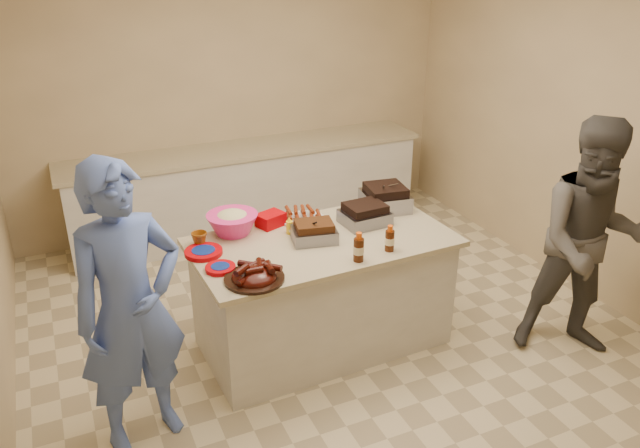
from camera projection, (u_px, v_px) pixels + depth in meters
name	position (u px, v px, depth m)	size (l,w,h in m)	color
room	(342.00, 343.00, 4.70)	(4.50, 5.00, 2.70)	tan
back_counter	(248.00, 190.00, 6.33)	(3.60, 0.64, 0.90)	silver
island	(323.00, 342.00, 4.72)	(1.82, 0.96, 0.86)	silver
rib_platter	(254.00, 280.00, 3.84)	(0.38, 0.38, 0.15)	#3B0A04
pulled_pork_tray	(314.00, 241.00, 4.34)	(0.30, 0.23, 0.09)	#47230F
brisket_tray	(365.00, 224.00, 4.60)	(0.33, 0.27, 0.10)	black
roasting_pan	(385.00, 209.00, 4.85)	(0.33, 0.33, 0.13)	gray
coleslaw_bowl	(233.00, 233.00, 4.45)	(0.37, 0.37, 0.25)	#E82A83
sausage_plate	(304.00, 221.00, 4.64)	(0.33, 0.33, 0.05)	silver
mac_cheese_dish	(380.00, 207.00, 4.88)	(0.28, 0.21, 0.07)	#FF9B29
bbq_bottle_a	(358.00, 261.00, 4.07)	(0.07, 0.07, 0.20)	#3A1707
bbq_bottle_b	(389.00, 250.00, 4.20)	(0.06, 0.06, 0.19)	#3A1707
mustard_bottle	(290.00, 233.00, 4.45)	(0.05, 0.05, 0.13)	yellow
sauce_bowl	(298.00, 234.00, 4.44)	(0.13, 0.04, 0.13)	silver
plate_stack_large	(204.00, 254.00, 4.16)	(0.25, 0.25, 0.03)	#A90005
plate_stack_small	(221.00, 270.00, 3.96)	(0.19, 0.19, 0.03)	#A90005
plastic_cup	(200.00, 246.00, 4.27)	(0.11, 0.10, 0.11)	#87470E
basket_stack	(271.00, 226.00, 4.57)	(0.19, 0.14, 0.10)	#A90005
guest_blue	(149.00, 432.00, 3.86)	(0.65, 1.78, 0.43)	#506DC1
guest_gray	(570.00, 347.00, 4.66)	(0.85, 1.75, 0.66)	#55514C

